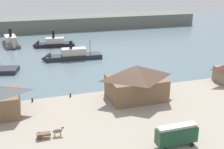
# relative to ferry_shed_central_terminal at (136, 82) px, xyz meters

# --- Properties ---
(ground_plane) EXTENTS (320.00, 320.00, 0.00)m
(ground_plane) POSITION_rel_ferry_shed_central_terminal_xyz_m (-2.63, 10.95, -5.88)
(ground_plane) COLOR slate
(quay_promenade) EXTENTS (110.00, 36.00, 1.20)m
(quay_promenade) POSITION_rel_ferry_shed_central_terminal_xyz_m (-2.63, -11.05, -5.28)
(quay_promenade) COLOR #9E9384
(quay_promenade) RESTS_ON ground
(seawall_edge) EXTENTS (110.00, 0.80, 1.00)m
(seawall_edge) POSITION_rel_ferry_shed_central_terminal_xyz_m (-2.63, 7.35, -5.38)
(seawall_edge) COLOR gray
(seawall_edge) RESTS_ON ground
(ferry_shed_central_terminal) EXTENTS (14.96, 11.38, 9.22)m
(ferry_shed_central_terminal) POSITION_rel_ferry_shed_central_terminal_xyz_m (0.00, 0.00, 0.00)
(ferry_shed_central_terminal) COLOR brown
(ferry_shed_central_terminal) RESTS_ON quay_promenade
(street_tram) EXTENTS (8.15, 2.58, 4.50)m
(street_tram) POSITION_rel_ferry_shed_central_terminal_xyz_m (-1.24, -23.85, -2.08)
(street_tram) COLOR #1E4C2D
(street_tram) RESTS_ON quay_promenade
(horse_cart) EXTENTS (5.69, 1.30, 1.87)m
(horse_cart) POSITION_rel_ferry_shed_central_terminal_xyz_m (-24.33, -13.18, -3.75)
(horse_cart) COLOR brown
(horse_cart) RESTS_ON quay_promenade
(mooring_post_west) EXTENTS (0.44, 0.44, 0.90)m
(mooring_post_west) POSITION_rel_ferry_shed_central_terminal_xyz_m (-16.86, 6.08, -4.23)
(mooring_post_west) COLOR black
(mooring_post_west) RESTS_ON quay_promenade
(mooring_post_center_east) EXTENTS (0.44, 0.44, 0.90)m
(mooring_post_center_east) POSITION_rel_ferry_shed_central_terminal_xyz_m (-26.99, 5.90, -4.23)
(mooring_post_center_east) COLOR black
(mooring_post_center_east) RESTS_ON quay_promenade
(mooring_post_east) EXTENTS (0.44, 0.44, 0.90)m
(mooring_post_east) POSITION_rel_ferry_shed_central_terminal_xyz_m (13.23, 5.85, -4.23)
(mooring_post_east) COLOR black
(mooring_post_east) RESTS_ON quay_promenade
(ferry_departing_north) EXTENTS (25.23, 7.15, 9.56)m
(ferry_departing_north) POSITION_rel_ferry_shed_central_terminal_xyz_m (-11.27, 47.39, -4.36)
(ferry_departing_north) COLOR #23282D
(ferry_departing_north) RESTS_ON ground
(ferry_approaching_east) EXTENTS (9.34, 22.94, 10.61)m
(ferry_approaching_east) POSITION_rel_ferry_shed_central_terminal_xyz_m (-33.95, 79.41, -4.21)
(ferry_approaching_east) COLOR #514C47
(ferry_approaching_east) RESTS_ON ground
(ferry_moored_east) EXTENTS (20.85, 8.02, 9.80)m
(ferry_moored_east) POSITION_rel_ferry_shed_central_terminal_xyz_m (-15.89, 72.63, -4.49)
(ferry_moored_east) COLOR black
(ferry_moored_east) RESTS_ON ground
(far_headland) EXTENTS (180.00, 24.00, 8.00)m
(far_headland) POSITION_rel_ferry_shed_central_terminal_xyz_m (-2.63, 120.95, -1.88)
(far_headland) COLOR #60665B
(far_headland) RESTS_ON ground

